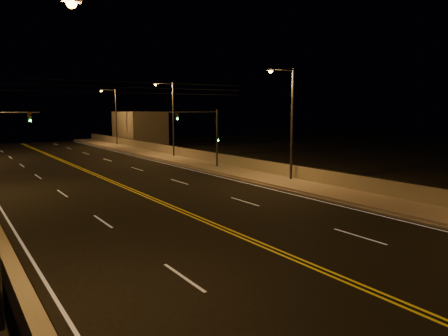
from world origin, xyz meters
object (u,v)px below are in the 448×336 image
streetlight_2 (171,115)px  streetlight_3 (114,113)px  traffic_signal_right (208,132)px  streetlight_4 (0,134)px  streetlight_1 (289,117)px

streetlight_2 → streetlight_3: (0.00, 20.03, 0.00)m
streetlight_2 → traffic_signal_right: streetlight_2 is taller
streetlight_4 → streetlight_2: bearing=58.0°
streetlight_2 → traffic_signal_right: bearing=-98.0°
streetlight_3 → traffic_signal_right: (-1.56, -31.05, -1.49)m
streetlight_2 → streetlight_3: bearing=90.0°
streetlight_1 → traffic_signal_right: size_ratio=1.55×
traffic_signal_right → streetlight_3: bearing=87.1°
streetlight_2 → streetlight_4: same height
streetlight_1 → streetlight_4: size_ratio=1.00×
streetlight_2 → streetlight_3: 20.03m
streetlight_3 → streetlight_4: size_ratio=1.00×
streetlight_4 → traffic_signal_right: size_ratio=1.55×
traffic_signal_right → streetlight_4: bearing=-130.5°
streetlight_3 → streetlight_4: bearing=-111.5°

